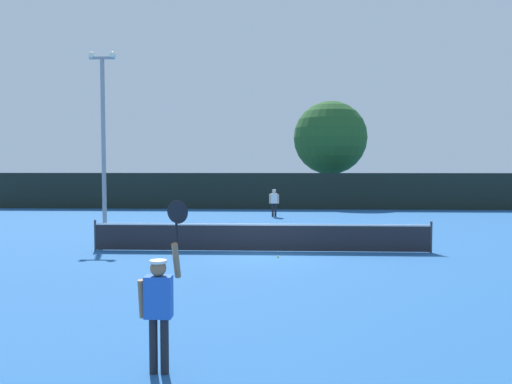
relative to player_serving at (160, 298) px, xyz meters
name	(u,v)px	position (x,y,z in m)	size (l,w,h in m)	color
ground_plane	(261,251)	(1.12, 9.98, -1.08)	(120.00, 120.00, 0.00)	#235693
tennis_net	(261,237)	(1.12, 9.98, -0.56)	(11.71, 0.08, 1.07)	#232328
perimeter_fence	(268,191)	(1.12, 26.66, 0.17)	(39.59, 0.12, 2.49)	black
player_serving	(160,298)	(0.00, 0.00, 0.00)	(0.67, 0.39, 2.47)	blue
player_receiving	(274,200)	(1.53, 21.56, -0.10)	(0.57, 0.23, 1.60)	white
tennis_ball	(278,257)	(1.71, 8.84, -1.04)	(0.07, 0.07, 0.07)	#CCE033
light_pole	(103,131)	(-5.81, 14.03, 3.41)	(1.18, 0.28, 7.85)	gray
large_tree	(330,138)	(5.83, 31.32, 4.06)	(5.66, 5.66, 7.99)	brown
parked_car_near	(174,192)	(-7.03, 34.14, -0.30)	(2.24, 4.34, 1.69)	red
parked_car_mid	(233,194)	(-1.79, 31.84, -0.30)	(2.49, 4.43, 1.69)	white
parked_car_far	(290,193)	(2.79, 33.60, -0.30)	(2.45, 4.42, 1.69)	white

